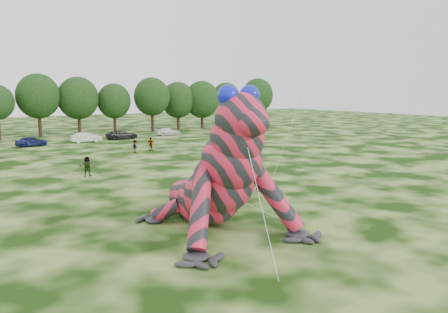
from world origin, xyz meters
name	(u,v)px	position (x,y,z in m)	size (l,w,h in m)	color
ground	(136,255)	(0.00, 0.00, 0.00)	(240.00, 240.00, 0.00)	#16330A
inflatable_gecko	(202,155)	(5.43, 2.82, 4.04)	(13.62, 16.18, 8.09)	red
tree_10	(39,105)	(7.40, 58.58, 5.25)	(7.09, 6.38, 10.50)	black
tree_11	(78,106)	(13.79, 58.20, 5.03)	(7.01, 6.31, 10.07)	black
tree_12	(114,108)	(20.01, 57.74, 4.49)	(5.99, 5.39, 8.97)	black
tree_13	(152,105)	(27.13, 57.13, 5.06)	(6.83, 6.15, 10.13)	black
tree_14	(178,106)	(33.46, 58.72, 4.70)	(6.82, 6.14, 9.40)	black
tree_15	(202,105)	(38.47, 57.77, 4.82)	(7.17, 6.45, 9.63)	black
tree_16	(226,104)	(45.45, 59.37, 4.69)	(6.26, 5.63, 9.37)	black
tree_17	(258,102)	(51.95, 56.66, 5.15)	(6.98, 6.28, 10.30)	black
car_4	(31,141)	(3.75, 46.33, 0.71)	(1.67, 4.15, 1.42)	navy
car_5	(86,137)	(11.52, 46.80, 0.73)	(1.55, 4.45, 1.47)	silver
car_6	(122,135)	(17.57, 47.84, 0.70)	(2.31, 5.01, 1.39)	#242426
car_7	(168,132)	(26.34, 49.10, 0.64)	(1.78, 4.39, 1.27)	white
spectator_5	(87,166)	(3.86, 20.58, 0.91)	(1.70, 0.54, 1.83)	gray
spectator_3	(151,144)	(15.79, 32.97, 0.86)	(1.01, 0.42, 1.72)	gray
spectator_2	(135,147)	(13.30, 32.21, 0.80)	(1.03, 0.59, 1.60)	gray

